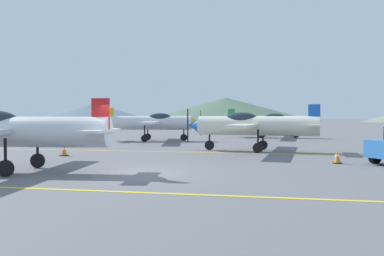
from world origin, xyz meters
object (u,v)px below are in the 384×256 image
object	(u,v)px
airplane_mid	(252,125)
airplane_back	(268,121)
airplane_near	(9,131)
traffic_cone_side	(64,150)
traffic_cone_front	(337,157)
airplane_far	(152,122)

from	to	relation	value
airplane_mid	airplane_back	size ratio (longest dim) A/B	1.00
airplane_near	traffic_cone_side	size ratio (longest dim) A/B	15.56
airplane_near	traffic_cone_front	distance (m)	13.54
airplane_mid	traffic_cone_front	bearing A→B (deg)	-53.69
airplane_mid	airplane_back	xyz separation A→B (m)	(1.03, 14.42, 0.00)
traffic_cone_side	airplane_far	bearing A→B (deg)	84.45
airplane_mid	airplane_back	distance (m)	14.46
airplane_near	airplane_back	world-z (taller)	same
airplane_near	airplane_mid	distance (m)	13.40
airplane_far	airplane_back	world-z (taller)	same
airplane_near	traffic_cone_front	size ratio (longest dim) A/B	15.56
airplane_far	traffic_cone_side	world-z (taller)	airplane_far
airplane_mid	traffic_cone_front	world-z (taller)	airplane_mid
airplane_back	traffic_cone_front	size ratio (longest dim) A/B	15.56
airplane_near	airplane_back	bearing A→B (deg)	68.56
traffic_cone_side	airplane_mid	bearing A→B (deg)	25.49
airplane_far	airplane_back	bearing A→B (deg)	35.64
airplane_near	traffic_cone_front	world-z (taller)	airplane_near
airplane_back	airplane_far	bearing A→B (deg)	-144.36
airplane_near	airplane_far	bearing A→B (deg)	89.14
airplane_near	airplane_far	xyz separation A→B (m)	(0.27, 17.91, 0.00)
airplane_far	airplane_back	distance (m)	11.59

